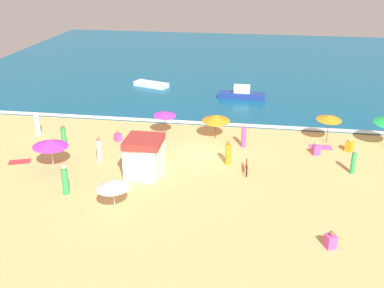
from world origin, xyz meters
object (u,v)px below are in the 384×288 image
Objects in this scene: lifeguard_cabana at (144,156)px; small_boat_0 at (242,94)px; beach_umbrella_1 at (216,118)px; beachgoer_8 at (244,136)px; parked_bicycle at (247,167)px; small_boat_1 at (151,84)px; beachgoer_0 at (353,162)px; beach_umbrella_6 at (50,143)px; beachgoer_9 at (64,137)px; beachgoer_4 at (228,153)px; beachgoer_5 at (316,149)px; beachgoer_1 at (37,124)px; beachgoer_7 at (118,137)px; beach_umbrella_5 at (113,184)px; beachgoer_3 at (99,150)px; beach_umbrella_3 at (329,118)px; beachgoer_10 at (331,241)px; beachgoer_2 at (65,180)px; beachgoer_6 at (349,146)px; beach_umbrella_4 at (165,114)px.

lifeguard_cabana is 0.57× the size of small_boat_0.
beach_umbrella_1 reaches higher than beachgoer_8.
small_boat_1 is at bearing 120.39° from parked_bicycle.
beach_umbrella_6 is at bearing -173.47° from beachgoer_0.
beachgoer_9 is (-0.67, 3.40, -0.95)m from beach_umbrella_6.
beachgoer_4 reaches higher than parked_bicycle.
beachgoer_5 reaches higher than parked_bicycle.
beachgoer_1 reaches higher than beachgoer_4.
beachgoer_4 is at bearing -18.19° from beachgoer_7.
beachgoer_3 is (-2.98, 6.04, -0.79)m from beach_umbrella_5.
beachgoer_1 is 2.22× the size of beachgoer_7.
beachgoer_10 is at bearing -95.40° from beach_umbrella_3.
beachgoer_2 is 0.43× the size of small_boat_0.
small_boat_0 is (-1.22, 15.62, 0.14)m from parked_bicycle.
beachgoer_5 is at bearing -43.78° from small_boat_1.
beachgoer_10 is 23.88m from small_boat_0.
beachgoer_8 is 1.03× the size of beachgoer_9.
beachgoer_3 reaches higher than small_boat_1.
beachgoer_4 is 8.91m from beachgoer_7.
beachgoer_7 is (-8.46, 2.78, -0.45)m from beachgoer_4.
beachgoer_5 is at bearing 127.44° from beachgoer_0.
beach_umbrella_1 is 0.59× the size of small_boat_1.
beach_umbrella_3 reaches higher than beachgoer_2.
beach_umbrella_6 reaches higher than beachgoer_2.
beachgoer_6 is at bearing 6.75° from beachgoer_9.
beachgoer_4 is at bearing 142.45° from parked_bicycle.
beach_umbrella_1 is 4.69m from beachgoer_4.
lifeguard_cabana reaches higher than beachgoer_2.
beach_umbrella_1 is 2.33× the size of beachgoer_6.
beach_umbrella_5 is 6.78m from beachgoer_3.
beach_umbrella_3 is 2.55× the size of beachgoer_10.
beachgoer_2 is at bearing -94.93° from beachgoer_3.
beach_umbrella_4 is at bearing 140.06° from parked_bicycle.
beach_umbrella_4 is at bearing -177.82° from beach_umbrella_3.
beachgoer_2 is 22.82m from small_boat_1.
beachgoer_0 is 0.94× the size of beachgoer_8.
beachgoer_4 is (5.20, -4.44, -0.96)m from beach_umbrella_4.
beachgoer_10 is 0.24× the size of small_boat_1.
beach_umbrella_6 reaches higher than beachgoer_10.
beachgoer_4 is at bearing -144.72° from beach_umbrella_3.
beach_umbrella_3 is 12.14m from beach_umbrella_4.
beach_umbrella_1 is at bearing 149.38° from beachgoer_8.
beachgoer_10 reaches higher than small_boat_1.
beach_umbrella_5 is 10.19m from beachgoer_7.
beachgoer_5 is 1.00× the size of beachgoer_10.
beachgoer_5 is (4.67, 3.52, 0.00)m from parked_bicycle.
beach_umbrella_3 is 16.61m from beachgoer_3.
beachgoer_8 is at bearing 23.08° from beachgoer_3.
beach_umbrella_3 is at bearing 101.90° from beachgoer_0.
beach_umbrella_6 is at bearing -168.33° from beachgoer_4.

